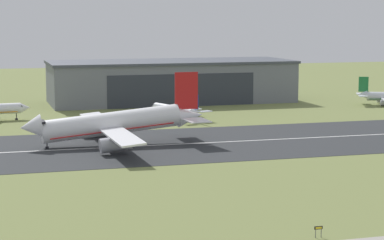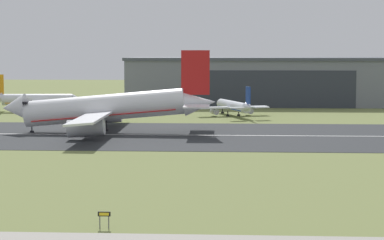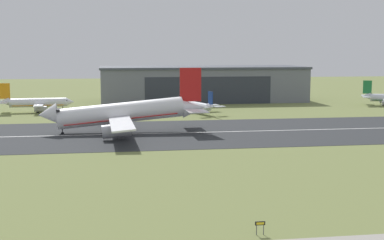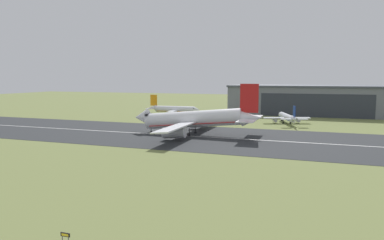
# 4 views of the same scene
# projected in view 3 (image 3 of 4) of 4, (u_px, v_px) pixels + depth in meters

# --- Properties ---
(runway_strip) EXTENTS (436.58, 48.35, 0.06)m
(runway_strip) POSITION_uv_depth(u_px,v_px,m) (281.00, 130.00, 143.56)
(runway_strip) COLOR #2B2D30
(runway_strip) RESTS_ON ground_plane
(runway_centreline) EXTENTS (392.92, 0.70, 0.01)m
(runway_centreline) POSITION_uv_depth(u_px,v_px,m) (281.00, 130.00, 143.55)
(runway_centreline) COLOR silver
(runway_centreline) RESTS_ON runway_strip
(hangar_building) EXTENTS (85.92, 30.89, 14.68)m
(hangar_building) POSITION_uv_depth(u_px,v_px,m) (202.00, 84.00, 227.16)
(hangar_building) COLOR slate
(hangar_building) RESTS_ON ground_plane
(airplane_landing) EXTENTS (44.18, 53.06, 16.87)m
(airplane_landing) POSITION_uv_depth(u_px,v_px,m) (123.00, 113.00, 139.75)
(airplane_landing) COLOR white
(airplane_landing) RESTS_ON ground_plane
(airplane_parked_centre) EXTENTS (18.14, 17.40, 9.70)m
(airplane_parked_centre) POSITION_uv_depth(u_px,v_px,m) (384.00, 98.00, 208.81)
(airplane_parked_centre) COLOR silver
(airplane_parked_centre) RESTS_ON ground_plane
(airplane_parked_east) EXTENTS (18.81, 24.90, 8.10)m
(airplane_parked_east) POSITION_uv_depth(u_px,v_px,m) (195.00, 105.00, 183.91)
(airplane_parked_east) COLOR silver
(airplane_parked_east) RESTS_ON ground_plane
(airplane_parked_far_east) EXTENTS (25.72, 17.72, 10.31)m
(airplane_parked_far_east) POSITION_uv_depth(u_px,v_px,m) (37.00, 103.00, 185.40)
(airplane_parked_far_east) COLOR silver
(airplane_parked_far_east) RESTS_ON ground_plane
(runway_sign) EXTENTS (1.21, 0.13, 1.62)m
(runway_sign) POSITION_uv_depth(u_px,v_px,m) (260.00, 225.00, 62.21)
(runway_sign) COLOR #4C4C51
(runway_sign) RESTS_ON ground_plane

